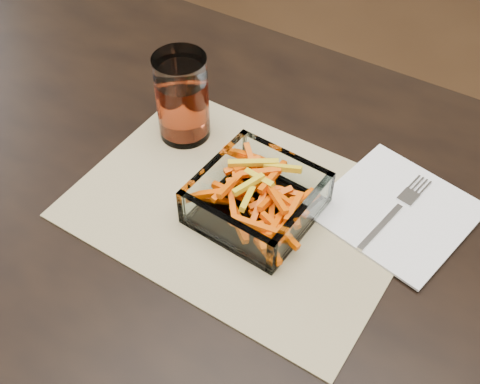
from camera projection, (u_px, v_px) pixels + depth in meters
name	position (u px, v px, depth m)	size (l,w,h in m)	color
dining_table	(267.00, 285.00, 0.86)	(1.60, 0.90, 0.75)	black
placemat	(242.00, 207.00, 0.84)	(0.45, 0.33, 0.00)	tan
glass_bowl	(257.00, 201.00, 0.81)	(0.16, 0.16, 0.06)	white
tumbler	(182.00, 100.00, 0.89)	(0.08, 0.08, 0.14)	white
napkin	(397.00, 210.00, 0.83)	(0.19, 0.19, 0.00)	white
fork	(397.00, 210.00, 0.83)	(0.04, 0.17, 0.00)	silver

